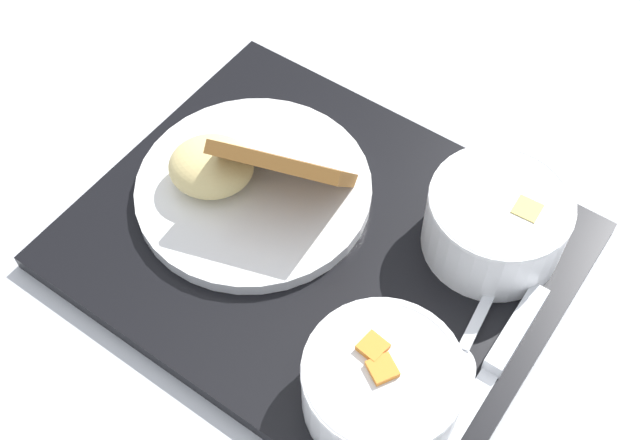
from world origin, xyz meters
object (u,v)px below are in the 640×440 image
knife (506,345)px  spoon (462,351)px  bowl_salad (382,383)px  bowl_soup (497,219)px  plate_main (250,180)px

knife → spoon: knife is taller
bowl_salad → spoon: 0.08m
bowl_soup → knife: 0.10m
plate_main → bowl_soup: bearing=-167.4°
bowl_salad → plate_main: 0.22m
bowl_salad → spoon: bearing=-122.7°
knife → plate_main: bearing=-92.1°
plate_main → knife: (-0.25, 0.04, -0.01)m
bowl_salad → spoon: (-0.04, -0.06, -0.03)m
spoon → bowl_soup: bearing=-169.6°
bowl_soup → bowl_salad: bearing=82.1°
bowl_soup → spoon: (-0.02, 0.11, -0.03)m
plate_main → bowl_salad: bearing=145.8°
bowl_soup → plate_main: 0.21m
knife → spoon: bearing=-48.3°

